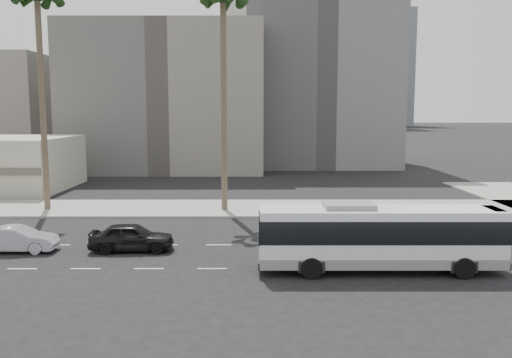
{
  "coord_description": "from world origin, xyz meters",
  "views": [
    {
      "loc": [
        -0.99,
        -24.27,
        7.38
      ],
      "look_at": [
        -0.92,
        4.0,
        3.79
      ],
      "focal_mm": 37.08,
      "sensor_mm": 36.0,
      "label": 1
    }
  ],
  "objects_px": {
    "palm_near": "(223,1)",
    "city_bus": "(379,235)",
    "car_b": "(17,239)",
    "car_a": "(132,237)"
  },
  "relations": [
    {
      "from": "palm_near",
      "to": "city_bus",
      "type": "bearing_deg",
      "value": -61.61
    },
    {
      "from": "car_b",
      "to": "city_bus",
      "type": "bearing_deg",
      "value": -101.39
    },
    {
      "from": "palm_near",
      "to": "car_b",
      "type": "bearing_deg",
      "value": -132.05
    },
    {
      "from": "city_bus",
      "to": "car_a",
      "type": "height_order",
      "value": "city_bus"
    },
    {
      "from": "car_b",
      "to": "palm_near",
      "type": "distance_m",
      "value": 21.24
    },
    {
      "from": "car_a",
      "to": "car_b",
      "type": "bearing_deg",
      "value": 89.2
    },
    {
      "from": "car_a",
      "to": "car_b",
      "type": "distance_m",
      "value": 6.04
    },
    {
      "from": "city_bus",
      "to": "car_b",
      "type": "bearing_deg",
      "value": 169.62
    },
    {
      "from": "car_b",
      "to": "car_a",
      "type": "bearing_deg",
      "value": -89.12
    },
    {
      "from": "car_a",
      "to": "car_b",
      "type": "relative_size",
      "value": 1.07
    }
  ]
}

